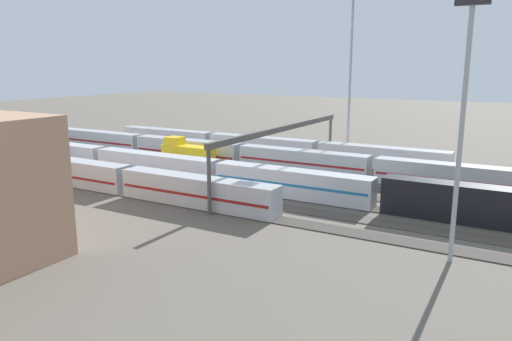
% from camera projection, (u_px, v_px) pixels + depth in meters
% --- Properties ---
extents(ground_plane, '(400.00, 400.00, 0.00)m').
position_uv_depth(ground_plane, '(264.00, 180.00, 77.84)').
color(ground_plane, '#60594F').
extents(track_bed_0, '(140.00, 2.80, 0.12)m').
position_uv_depth(track_bed_0, '(309.00, 161.00, 92.65)').
color(track_bed_0, '#3D3833').
rests_on(track_bed_0, ground_plane).
extents(track_bed_1, '(140.00, 2.80, 0.12)m').
position_uv_depth(track_bed_1, '(298.00, 166.00, 88.42)').
color(track_bed_1, '#4C443D').
rests_on(track_bed_1, ground_plane).
extents(track_bed_2, '(140.00, 2.80, 0.12)m').
position_uv_depth(track_bed_2, '(285.00, 171.00, 84.18)').
color(track_bed_2, '#3D3833').
rests_on(track_bed_2, ground_plane).
extents(track_bed_3, '(140.00, 2.80, 0.12)m').
position_uv_depth(track_bed_3, '(272.00, 176.00, 79.94)').
color(track_bed_3, '#3D3833').
rests_on(track_bed_3, ground_plane).
extents(track_bed_4, '(140.00, 2.80, 0.12)m').
position_uv_depth(track_bed_4, '(256.00, 182.00, 75.71)').
color(track_bed_4, '#3D3833').
rests_on(track_bed_4, ground_plane).
extents(track_bed_5, '(140.00, 2.80, 0.12)m').
position_uv_depth(track_bed_5, '(239.00, 189.00, 71.47)').
color(track_bed_5, '#3D3833').
rests_on(track_bed_5, ground_plane).
extents(track_bed_6, '(140.00, 2.80, 0.12)m').
position_uv_depth(track_bed_6, '(220.00, 197.00, 67.24)').
color(track_bed_6, '#4C443D').
rests_on(track_bed_6, ground_plane).
extents(track_bed_7, '(140.00, 2.80, 0.12)m').
position_uv_depth(track_bed_7, '(198.00, 206.00, 63.00)').
color(track_bed_7, '#3D3833').
rests_on(track_bed_7, ground_plane).
extents(train_on_track_2, '(114.80, 3.06, 4.40)m').
position_uv_depth(train_on_track_2, '(291.00, 160.00, 83.27)').
color(train_on_track_2, '#285193').
rests_on(train_on_track_2, ground_plane).
extents(train_on_track_5, '(90.60, 3.06, 4.40)m').
position_uv_depth(train_on_track_5, '(206.00, 172.00, 73.90)').
color(train_on_track_5, black).
rests_on(train_on_track_5, ground_plane).
extents(train_on_track_7, '(47.20, 3.06, 3.80)m').
position_uv_depth(train_on_track_7, '(128.00, 181.00, 68.54)').
color(train_on_track_7, '#B7BABF').
rests_on(train_on_track_7, ground_plane).
extents(train_on_track_0, '(71.40, 3.00, 3.80)m').
position_uv_depth(train_on_track_0, '(262.00, 146.00, 97.25)').
color(train_on_track_0, '#B7BABF').
rests_on(train_on_track_0, ground_plane).
extents(train_on_track_3, '(10.00, 3.00, 5.00)m').
position_uv_depth(train_on_track_3, '(187.00, 154.00, 87.92)').
color(train_on_track_3, gold).
rests_on(train_on_track_3, ground_plane).
extents(light_mast_0, '(2.80, 0.70, 30.38)m').
position_uv_depth(light_mast_0, '(351.00, 58.00, 87.23)').
color(light_mast_0, '#9EA0A5').
rests_on(light_mast_0, ground_plane).
extents(light_mast_1, '(2.80, 0.70, 23.88)m').
position_uv_depth(light_mast_1, '(465.00, 92.00, 42.15)').
color(light_mast_1, '#9EA0A5').
rests_on(light_mast_1, ground_plane).
extents(signal_gantry, '(0.70, 40.00, 8.80)m').
position_uv_depth(signal_gantry, '(283.00, 133.00, 74.61)').
color(signal_gantry, '#4C4742').
rests_on(signal_gantry, ground_plane).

